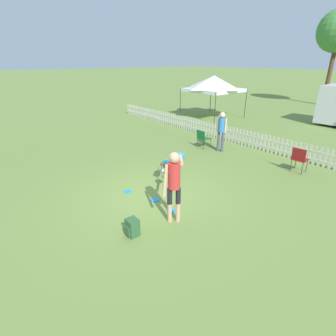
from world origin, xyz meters
TOP-DOWN VIEW (x-y plane):
  - ground_plane at (0.00, 0.00)m, footprint 240.00×240.00m
  - handler_person at (1.30, -0.36)m, footprint 0.79×1.05m
  - leaping_dog at (-0.61, 0.92)m, footprint 1.05×0.77m
  - frisbee_near_handler at (0.22, -0.11)m, footprint 0.23×0.23m
  - frisbee_near_dog at (-0.70, -0.43)m, footprint 0.23×0.23m
  - frisbee_midfield at (0.94, -0.14)m, footprint 0.23×0.23m
  - backpack_on_grass at (1.16, -1.46)m, footprint 0.26×0.28m
  - picket_fence at (-0.00, 6.06)m, footprint 22.48×0.04m
  - folding_chair_blue_left at (-2.20, 4.37)m, footprint 0.49×0.51m
  - folding_chair_center at (1.83, 4.86)m, footprint 0.48×0.50m
  - canopy_tent_main at (-6.38, 9.75)m, footprint 3.10×3.10m
  - spectator_standing at (-1.40, 4.61)m, footprint 0.40×0.27m

SIDE VIEW (x-z plane):
  - ground_plane at x=0.00m, z-range 0.00..0.00m
  - frisbee_near_handler at x=0.22m, z-range 0.00..0.02m
  - frisbee_near_dog at x=-0.70m, z-range 0.00..0.02m
  - frisbee_midfield at x=0.94m, z-range 0.00..0.02m
  - backpack_on_grass at x=1.16m, z-range 0.00..0.41m
  - picket_fence at x=0.00m, z-range 0.00..0.73m
  - folding_chair_blue_left at x=-2.20m, z-range 0.08..0.88m
  - folding_chair_center at x=1.83m, z-range 0.09..1.00m
  - leaping_dog at x=-0.61m, z-range 0.11..1.02m
  - spectator_standing at x=-1.40m, z-range 0.18..1.86m
  - handler_person at x=1.30m, z-range 0.24..2.00m
  - canopy_tent_main at x=-6.38m, z-range 0.86..3.57m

